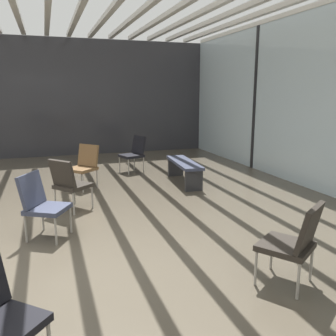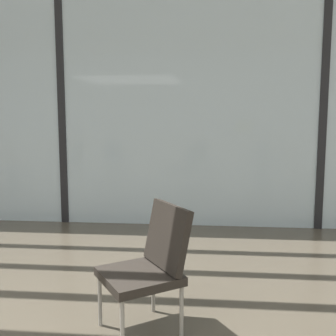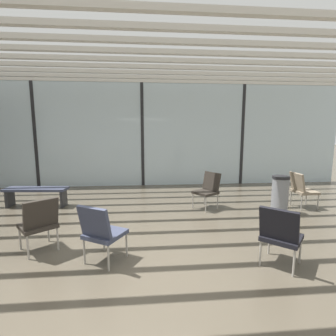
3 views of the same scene
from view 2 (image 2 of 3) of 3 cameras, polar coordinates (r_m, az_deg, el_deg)
glass_curtain_wall at (r=5.63m, az=-15.30°, el=9.70°), size 14.00×0.08×3.46m
window_mullion_1 at (r=5.63m, az=-15.30°, el=9.70°), size 0.10×0.12×3.46m
window_mullion_2 at (r=5.49m, az=21.88°, el=9.51°), size 0.10×0.12×3.46m
parked_airplane at (r=11.75m, az=-4.15°, el=10.16°), size 11.01×4.16×4.16m
lounge_chair_3 at (r=2.72m, az=-2.55°, el=-13.47°), size 0.70×0.69×0.87m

